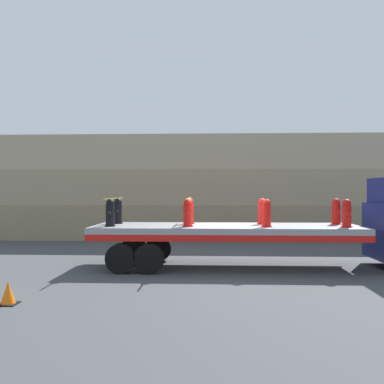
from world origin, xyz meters
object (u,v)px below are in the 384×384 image
at_px(fire_hydrant_red_near_2, 267,213).
at_px(fire_hydrant_black_far_0, 118,211).
at_px(traffic_cone, 8,293).
at_px(fire_hydrant_red_near_1, 188,213).
at_px(fire_hydrant_red_far_3, 336,212).
at_px(fire_hydrant_black_near_0, 110,213).
at_px(fire_hydrant_red_far_1, 189,211).
at_px(flatbed_trailer, 210,233).
at_px(fire_hydrant_red_far_2, 262,212).
at_px(fire_hydrant_red_near_3, 347,214).

bearing_deg(fire_hydrant_red_near_2, fire_hydrant_black_far_0, 167.13).
bearing_deg(traffic_cone, fire_hydrant_red_near_1, 48.28).
relative_size(fire_hydrant_red_near_2, fire_hydrant_red_far_3, 1.00).
bearing_deg(fire_hydrant_black_near_0, fire_hydrant_red_far_1, 24.56).
bearing_deg(flatbed_trailer, fire_hydrant_black_near_0, -169.96).
height_order(fire_hydrant_black_far_0, fire_hydrant_red_far_2, same).
xyz_separation_m(fire_hydrant_black_far_0, fire_hydrant_red_far_3, (7.32, 0.00, 0.00)).
xyz_separation_m(fire_hydrant_red_far_1, traffic_cone, (-3.70, -5.27, -1.53)).
distance_m(flatbed_trailer, fire_hydrant_red_far_1, 1.13).
relative_size(fire_hydrant_red_far_1, fire_hydrant_red_near_3, 1.00).
bearing_deg(flatbed_trailer, fire_hydrant_red_far_2, 17.85).
xyz_separation_m(fire_hydrant_red_near_1, fire_hydrant_red_far_3, (4.88, 1.11, 0.00)).
bearing_deg(fire_hydrant_red_far_1, fire_hydrant_black_far_0, 180.00).
relative_size(fire_hydrant_red_far_2, traffic_cone, 1.70).
bearing_deg(flatbed_trailer, fire_hydrant_red_far_1, 141.82).
distance_m(fire_hydrant_black_near_0, fire_hydrant_red_far_3, 7.40).
height_order(fire_hydrant_red_far_1, fire_hydrant_red_near_3, same).
distance_m(fire_hydrant_black_near_0, fire_hydrant_red_far_2, 5.00).
distance_m(fire_hydrant_red_far_2, fire_hydrant_red_far_3, 2.44).
bearing_deg(fire_hydrant_red_near_2, fire_hydrant_red_near_3, 0.00).
bearing_deg(fire_hydrant_red_near_1, fire_hydrant_red_far_2, 24.56).
height_order(fire_hydrant_black_near_0, fire_hydrant_red_near_3, same).
relative_size(flatbed_trailer, traffic_cone, 16.74).
bearing_deg(fire_hydrant_red_near_1, fire_hydrant_red_near_3, 0.00).
xyz_separation_m(fire_hydrant_red_near_3, traffic_cone, (-8.58, -4.15, -1.53)).
distance_m(fire_hydrant_red_near_1, fire_hydrant_red_far_1, 1.11).
xyz_separation_m(fire_hydrant_black_near_0, fire_hydrant_red_near_1, (2.44, 0.00, 0.00)).
xyz_separation_m(flatbed_trailer, fire_hydrant_red_near_1, (-0.71, -0.56, 0.67)).
height_order(fire_hydrant_red_far_3, traffic_cone, fire_hydrant_red_far_3).
bearing_deg(fire_hydrant_red_near_1, fire_hydrant_red_far_1, 90.00).
xyz_separation_m(fire_hydrant_black_far_0, fire_hydrant_red_near_1, (2.44, -1.11, 0.00)).
relative_size(fire_hydrant_red_far_3, traffic_cone, 1.70).
height_order(fire_hydrant_black_near_0, fire_hydrant_red_far_2, same).
xyz_separation_m(fire_hydrant_red_far_2, traffic_cone, (-6.14, -5.27, -1.53)).
bearing_deg(traffic_cone, fire_hydrant_red_far_3, 31.54).
relative_size(fire_hydrant_red_near_1, fire_hydrant_red_far_2, 1.00).
relative_size(fire_hydrant_red_near_1, fire_hydrant_red_far_3, 1.00).
bearing_deg(fire_hydrant_red_near_1, fire_hydrant_black_near_0, 180.00).
bearing_deg(flatbed_trailer, fire_hydrant_red_far_3, 7.61).
relative_size(fire_hydrant_black_near_0, traffic_cone, 1.70).
relative_size(fire_hydrant_black_near_0, fire_hydrant_red_near_3, 1.00).
relative_size(flatbed_trailer, fire_hydrant_red_far_2, 9.87).
distance_m(fire_hydrant_black_far_0, traffic_cone, 5.63).
bearing_deg(fire_hydrant_black_near_0, flatbed_trailer, 10.04).
bearing_deg(fire_hydrant_red_near_2, flatbed_trailer, 162.15).
height_order(fire_hydrant_red_far_1, fire_hydrant_red_far_3, same).
height_order(flatbed_trailer, fire_hydrant_black_far_0, fire_hydrant_black_far_0).
distance_m(fire_hydrant_black_far_0, fire_hydrant_red_near_3, 7.40).
xyz_separation_m(fire_hydrant_red_far_2, fire_hydrant_red_far_3, (2.44, 0.00, 0.00)).
height_order(fire_hydrant_black_near_0, fire_hydrant_red_far_1, same).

